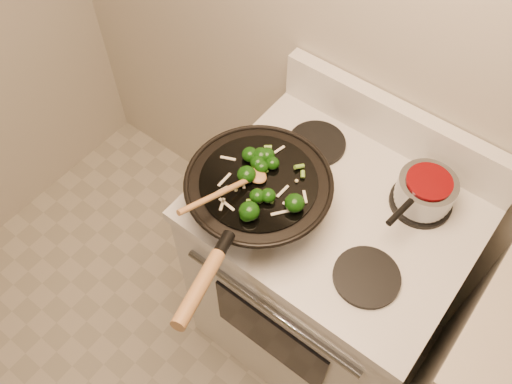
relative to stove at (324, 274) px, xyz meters
The scene contains 5 objects.
stove is the anchor object (origin of this frame).
wok 0.58m from the stove, 138.51° to the right, with size 0.41×0.66×0.22m.
stirfry 0.65m from the stove, 136.87° to the right, with size 0.28×0.28×0.05m.
wooden_spoon 0.69m from the stove, 132.86° to the right, with size 0.09×0.28×0.10m.
saucepan 0.56m from the stove, 38.94° to the left, with size 0.17×0.27×0.10m.
Camera 1 is at (0.03, 0.35, 2.23)m, focal length 38.00 mm.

